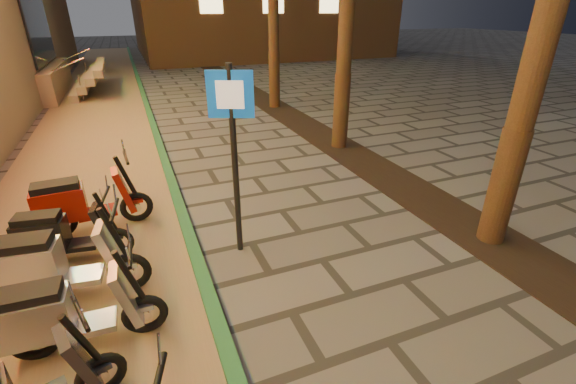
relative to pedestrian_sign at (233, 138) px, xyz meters
name	(u,v)px	position (x,y,z in m)	size (l,w,h in m)	color
parking_strip	(93,141)	(-2.38, 6.76, -1.78)	(3.40, 60.00, 0.01)	#8C7251
green_curb	(156,133)	(-0.68, 6.76, -1.74)	(0.18, 60.00, 0.10)	#256235
planting_strip	(382,172)	(3.82, 1.76, -1.78)	(1.20, 40.00, 0.02)	black
pedestrian_sign	(233,138)	(0.00, 0.00, 0.00)	(0.57, 0.27, 2.76)	black
scooter_6	(63,315)	(-2.21, -1.20, -1.29)	(1.62, 0.57, 1.15)	black
scooter_7	(53,265)	(-2.41, -0.27, -1.25)	(1.77, 0.68, 1.24)	black
scooter_8	(60,235)	(-2.44, 0.63, -1.32)	(1.53, 0.62, 1.07)	black
scooter_9	(79,203)	(-2.24, 1.46, -1.25)	(1.76, 0.62, 1.24)	black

